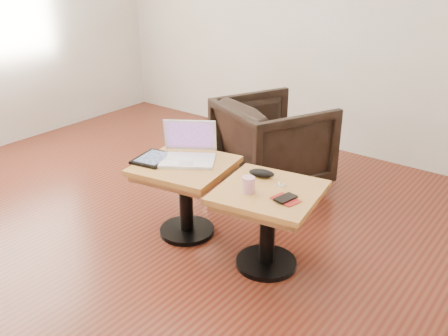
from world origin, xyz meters
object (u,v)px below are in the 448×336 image
Objects in this scene: striped_cup at (248,185)px; side_table_left at (185,181)px; armchair at (272,143)px; side_table_right at (268,209)px; laptop at (188,152)px.

side_table_left is at bearing 170.68° from striped_cup.
striped_cup is at bearing 140.03° from armchair.
armchair is (0.03, 0.97, -0.03)m from side_table_left.
striped_cup is at bearing -19.08° from side_table_left.
striped_cup is at bearing -135.97° from side_table_right.
laptop reaches higher than striped_cup.
side_table_left is 0.57m from striped_cup.
side_table_left is 0.61m from side_table_right.
laptop is (-0.64, 0.06, 0.17)m from side_table_right.
striped_cup is (-0.07, -0.10, 0.17)m from side_table_right.
armchair reaches higher than side_table_right.
side_table_left is 0.97m from armchair.
armchair is (-0.51, 1.06, -0.20)m from striped_cup.
armchair is at bearing 53.36° from laptop.
laptop is (-0.02, 0.07, 0.17)m from side_table_left.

